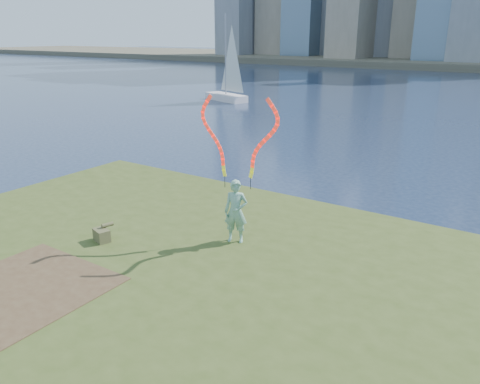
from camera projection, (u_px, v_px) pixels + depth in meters
The scene contains 6 objects.
ground at pixel (202, 286), 11.55m from camera, with size 320.00×320.00×0.00m, color #1A2742.
grassy_knoll at pixel (132, 319), 9.64m from camera, with size 20.00×18.00×0.80m.
dirt_patch at pixel (26, 287), 9.93m from camera, with size 3.20×3.00×0.02m, color #47331E.
woman_with_ribbons at pixel (236, 189), 11.72m from camera, with size 1.91×0.81×4.03m.
canvas_bag at pixel (102, 234), 12.10m from camera, with size 0.53×0.59×0.44m.
sailboat at pixel (228, 86), 42.57m from camera, with size 5.01×3.00×7.64m.
Camera 1 is at (6.47, -7.92, 5.92)m, focal length 35.00 mm.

